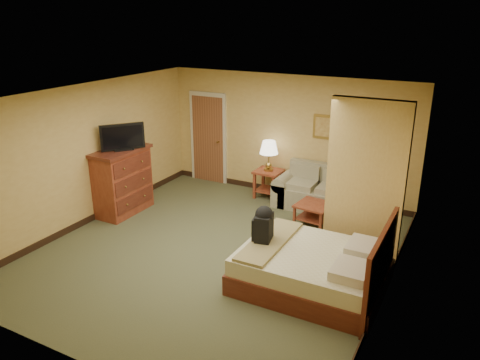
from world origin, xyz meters
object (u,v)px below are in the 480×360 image
Objects in this scene: loveseat at (318,195)px; coffee_table at (314,210)px; bed at (316,268)px; dresser at (122,181)px.

coffee_table is at bearing -76.57° from loveseat.
coffee_table is 2.19m from bed.
loveseat is 0.80m from coffee_table.
bed is (4.29, -0.83, -0.35)m from dresser.
loveseat is at bearing 103.43° from coffee_table.
dresser is at bearing 169.00° from bed.
coffee_table is 0.34× the size of bed.
dresser reaches higher than coffee_table.
dresser is (-3.54, -1.23, 0.37)m from coffee_table.
dresser reaches higher than bed.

